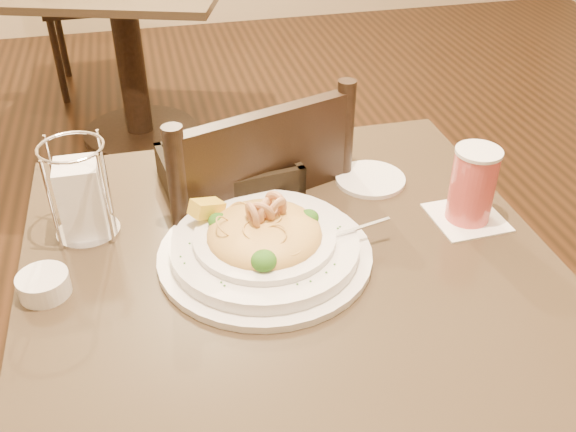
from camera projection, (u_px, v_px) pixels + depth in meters
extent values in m
cylinder|color=black|center=(290.00, 401.00, 1.30)|extent=(0.12, 0.12, 0.67)
cube|color=#483A28|center=(291.00, 268.00, 1.10)|extent=(0.90, 0.90, 0.03)
cylinder|color=black|center=(141.00, 132.00, 3.02)|extent=(0.52, 0.52, 0.03)
cylinder|color=black|center=(130.00, 61.00, 2.82)|extent=(0.12, 0.12, 0.67)
cube|color=black|center=(232.00, 260.00, 1.53)|extent=(0.53, 0.53, 0.04)
cylinder|color=black|center=(261.00, 269.00, 1.87)|extent=(0.04, 0.04, 0.43)
cylinder|color=black|center=(145.00, 315.00, 1.72)|extent=(0.04, 0.04, 0.43)
cylinder|color=black|center=(333.00, 346.00, 1.62)|extent=(0.04, 0.04, 0.43)
cylinder|color=black|center=(204.00, 408.00, 1.47)|extent=(0.04, 0.04, 0.43)
cylinder|color=black|center=(342.00, 184.00, 1.34)|extent=(0.04, 0.04, 0.46)
cylinder|color=black|center=(184.00, 238.00, 1.19)|extent=(0.04, 0.04, 0.46)
cube|color=black|center=(267.00, 165.00, 1.21)|extent=(0.35, 0.14, 0.22)
cube|color=black|center=(87.00, 2.00, 3.25)|extent=(0.43, 0.43, 0.04)
cylinder|color=black|center=(129.00, 33.00, 3.56)|extent=(0.04, 0.04, 0.43)
cylinder|color=black|center=(61.00, 38.00, 3.49)|extent=(0.04, 0.04, 0.43)
cylinder|color=black|center=(132.00, 56.00, 3.27)|extent=(0.04, 0.04, 0.43)
cylinder|color=black|center=(59.00, 62.00, 3.20)|extent=(0.04, 0.04, 0.43)
cylinder|color=white|center=(265.00, 254.00, 1.10)|extent=(0.37, 0.37, 0.01)
cylinder|color=white|center=(265.00, 246.00, 1.09)|extent=(0.32, 0.32, 0.02)
cylinder|color=white|center=(265.00, 238.00, 1.08)|extent=(0.24, 0.24, 0.01)
ellipsoid|color=gold|center=(264.00, 234.00, 1.07)|extent=(0.19, 0.19, 0.07)
cube|color=yellow|center=(207.00, 208.00, 1.10)|extent=(0.07, 0.06, 0.05)
cube|color=silver|center=(354.00, 229.00, 1.10)|extent=(0.14, 0.03, 0.01)
cube|color=silver|center=(312.00, 233.00, 1.08)|extent=(0.04, 0.03, 0.00)
torus|color=gold|center=(247.00, 216.00, 1.08)|extent=(0.07, 0.07, 0.04)
torus|color=gold|center=(243.00, 241.00, 1.04)|extent=(0.06, 0.06, 0.01)
torus|color=gold|center=(237.00, 210.00, 1.10)|extent=(0.05, 0.05, 0.02)
torus|color=gold|center=(281.00, 219.00, 1.09)|extent=(0.04, 0.05, 0.02)
torus|color=gold|center=(257.00, 232.00, 1.03)|extent=(0.06, 0.06, 0.02)
torus|color=gold|center=(289.00, 245.00, 1.02)|extent=(0.05, 0.05, 0.02)
torus|color=gold|center=(251.00, 224.00, 1.05)|extent=(0.05, 0.04, 0.03)
torus|color=gold|center=(275.00, 219.00, 1.09)|extent=(0.06, 0.06, 0.03)
torus|color=gold|center=(267.00, 230.00, 1.05)|extent=(0.05, 0.05, 0.03)
torus|color=gold|center=(274.00, 220.00, 1.06)|extent=(0.04, 0.04, 0.02)
torus|color=gold|center=(265.00, 224.00, 1.08)|extent=(0.04, 0.05, 0.02)
torus|color=gold|center=(271.00, 218.00, 1.10)|extent=(0.04, 0.05, 0.03)
torus|color=gold|center=(266.00, 222.00, 1.07)|extent=(0.05, 0.06, 0.03)
torus|color=gold|center=(264.00, 209.00, 1.10)|extent=(0.04, 0.06, 0.04)
torus|color=gold|center=(303.00, 232.00, 1.06)|extent=(0.05, 0.05, 0.03)
torus|color=gold|center=(262.00, 225.00, 1.06)|extent=(0.04, 0.04, 0.01)
torus|color=gold|center=(274.00, 235.00, 1.02)|extent=(0.05, 0.05, 0.03)
torus|color=gold|center=(280.00, 226.00, 1.07)|extent=(0.07, 0.06, 0.04)
torus|color=gold|center=(226.00, 226.00, 1.04)|extent=(0.04, 0.06, 0.04)
torus|color=tan|center=(264.00, 211.00, 1.05)|extent=(0.04, 0.05, 0.05)
torus|color=tan|center=(262.00, 213.00, 1.05)|extent=(0.05, 0.05, 0.05)
torus|color=tan|center=(253.00, 216.00, 1.04)|extent=(0.03, 0.05, 0.05)
torus|color=tan|center=(276.00, 204.00, 1.07)|extent=(0.04, 0.04, 0.05)
torus|color=tan|center=(276.00, 209.00, 1.05)|extent=(0.05, 0.05, 0.05)
ellipsoid|color=#1F5212|center=(309.00, 217.00, 1.09)|extent=(0.03, 0.03, 0.03)
ellipsoid|color=#1F5212|center=(218.00, 221.00, 1.09)|extent=(0.03, 0.03, 0.03)
ellipsoid|color=#1F5212|center=(264.00, 261.00, 1.00)|extent=(0.04, 0.04, 0.03)
cube|color=#266619|center=(335.00, 264.00, 1.03)|extent=(0.00, 0.00, 0.00)
cube|color=#266619|center=(181.00, 257.00, 1.04)|extent=(0.00, 0.00, 0.00)
cube|color=#266619|center=(221.00, 282.00, 0.99)|extent=(0.00, 0.00, 0.00)
cube|color=#266619|center=(219.00, 210.00, 1.15)|extent=(0.00, 0.00, 0.00)
cube|color=#266619|center=(297.00, 284.00, 0.99)|extent=(0.00, 0.00, 0.00)
cube|color=#266619|center=(190.00, 243.00, 1.07)|extent=(0.00, 0.00, 0.00)
cube|color=#266619|center=(311.00, 281.00, 0.99)|extent=(0.00, 0.00, 0.00)
cube|color=#266619|center=(277.00, 201.00, 1.18)|extent=(0.00, 0.00, 0.00)
cube|color=#266619|center=(340.00, 227.00, 1.11)|extent=(0.00, 0.00, 0.00)
cube|color=#266619|center=(326.00, 272.00, 1.01)|extent=(0.00, 0.00, 0.00)
cube|color=#266619|center=(222.00, 200.00, 1.18)|extent=(0.00, 0.00, 0.00)
cube|color=#266619|center=(338.00, 228.00, 1.11)|extent=(0.00, 0.00, 0.00)
cube|color=#266619|center=(184.00, 263.00, 1.03)|extent=(0.00, 0.00, 0.00)
cube|color=#266619|center=(225.00, 286.00, 0.98)|extent=(0.00, 0.00, 0.00)
cube|color=white|center=(466.00, 217.00, 1.20)|extent=(0.13, 0.13, 0.00)
cylinder|color=#DB514D|center=(473.00, 185.00, 1.15)|extent=(0.08, 0.08, 0.14)
cylinder|color=white|center=(479.00, 152.00, 1.12)|extent=(0.08, 0.08, 0.01)
cube|color=black|center=(229.00, 181.00, 1.29)|extent=(0.28, 0.24, 0.02)
cube|color=black|center=(284.00, 156.00, 1.30)|extent=(0.04, 0.20, 0.05)
cube|color=black|center=(169.00, 178.00, 1.23)|extent=(0.04, 0.20, 0.05)
cube|color=black|center=(215.00, 145.00, 1.34)|extent=(0.25, 0.05, 0.05)
cube|color=black|center=(243.00, 191.00, 1.19)|extent=(0.25, 0.05, 0.05)
cylinder|color=silver|center=(89.00, 231.00, 1.16)|extent=(0.11, 0.11, 0.01)
torus|color=silver|center=(70.00, 147.00, 1.06)|extent=(0.11, 0.11, 0.01)
cube|color=white|center=(81.00, 198.00, 1.12)|extent=(0.09, 0.09, 0.14)
cylinder|color=silver|center=(52.00, 206.00, 1.06)|extent=(0.01, 0.01, 0.17)
cylinder|color=silver|center=(106.00, 199.00, 1.08)|extent=(0.01, 0.01, 0.17)
cylinder|color=silver|center=(55.00, 179.00, 1.13)|extent=(0.01, 0.01, 0.17)
cylinder|color=silver|center=(105.00, 173.00, 1.15)|extent=(0.01, 0.01, 0.17)
cylinder|color=white|center=(370.00, 179.00, 1.30)|extent=(0.18, 0.18, 0.01)
cylinder|color=white|center=(44.00, 285.00, 1.01)|extent=(0.09, 0.09, 0.04)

